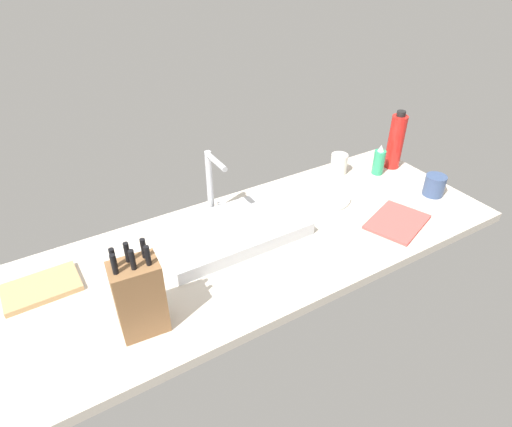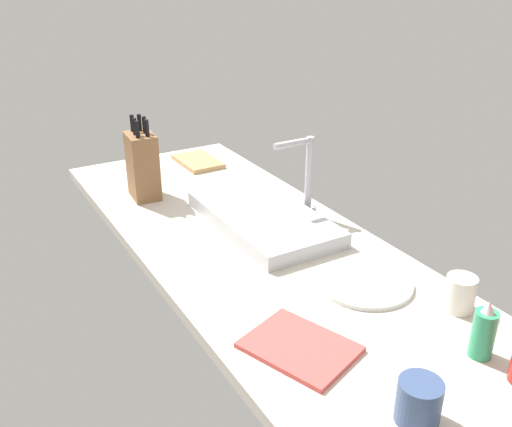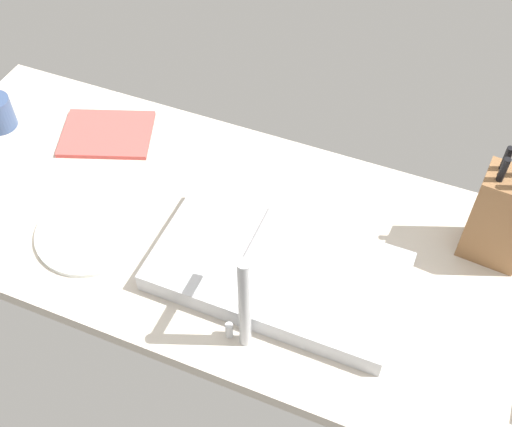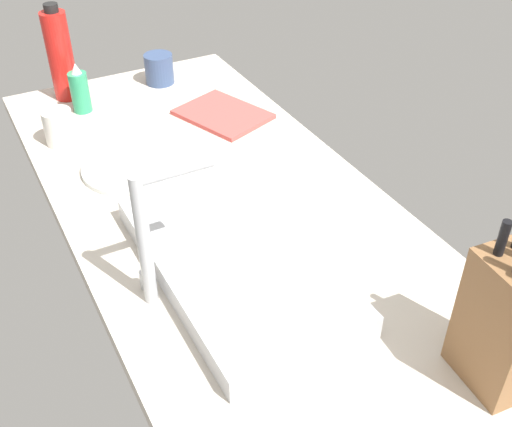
% 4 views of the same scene
% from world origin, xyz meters
% --- Properties ---
extents(countertop_slab, '(1.79, 0.67, 0.04)m').
position_xyz_m(countertop_slab, '(0.00, 0.00, 0.02)').
color(countertop_slab, beige).
rests_on(countertop_slab, ground).
extents(sink_basin, '(0.53, 0.28, 0.05)m').
position_xyz_m(sink_basin, '(-0.07, 0.08, 0.06)').
color(sink_basin, '#B7BABF').
rests_on(sink_basin, countertop_slab).
extents(faucet, '(0.06, 0.14, 0.27)m').
position_xyz_m(faucet, '(-0.07, 0.23, 0.19)').
color(faucet, '#B7BABF').
rests_on(faucet, countertop_slab).
extents(knife_block, '(0.13, 0.10, 0.29)m').
position_xyz_m(knife_block, '(-0.48, -0.17, 0.15)').
color(knife_block, brown).
rests_on(knife_block, countertop_slab).
extents(cutting_board, '(0.22, 0.14, 0.02)m').
position_xyz_m(cutting_board, '(-0.70, 0.14, 0.04)').
color(cutting_board, tan).
rests_on(cutting_board, countertop_slab).
extents(soap_bottle, '(0.05, 0.05, 0.14)m').
position_xyz_m(soap_bottle, '(0.71, 0.15, 0.09)').
color(soap_bottle, '#2D9966').
rests_on(soap_bottle, countertop_slab).
extents(dinner_plate, '(0.25, 0.25, 0.01)m').
position_xyz_m(dinner_plate, '(0.36, 0.12, 0.04)').
color(dinner_plate, silver).
rests_on(dinner_plate, countertop_slab).
extents(dish_towel, '(0.28, 0.24, 0.01)m').
position_xyz_m(dish_towel, '(0.50, -0.17, 0.04)').
color(dish_towel, '#CC4C47').
rests_on(dish_towel, countertop_slab).
extents(coffee_mug, '(0.08, 0.08, 0.09)m').
position_xyz_m(coffee_mug, '(0.78, -0.10, 0.08)').
color(coffee_mug, '#384C75').
rests_on(coffee_mug, countertop_slab).
extents(ceramic_cup, '(0.07, 0.07, 0.09)m').
position_xyz_m(ceramic_cup, '(0.56, 0.25, 0.08)').
color(ceramic_cup, silver).
rests_on(ceramic_cup, countertop_slab).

